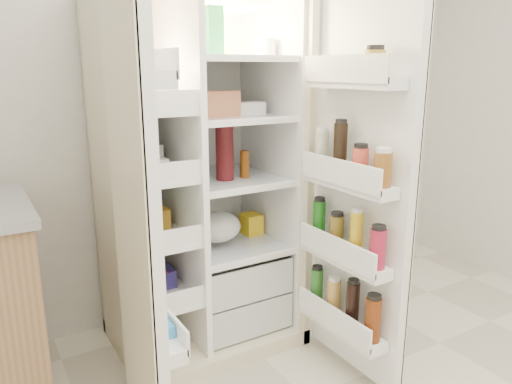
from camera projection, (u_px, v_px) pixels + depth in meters
wall_back at (196, 84)px, 2.76m from camera, size 4.00×0.02×2.70m
refrigerator at (199, 204)px, 2.54m from camera, size 0.92×0.70×1.80m
freezer_door at (138, 224)px, 1.75m from camera, size 0.15×0.40×1.72m
fridge_door at (359, 199)px, 2.17m from camera, size 0.17×0.58×1.72m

